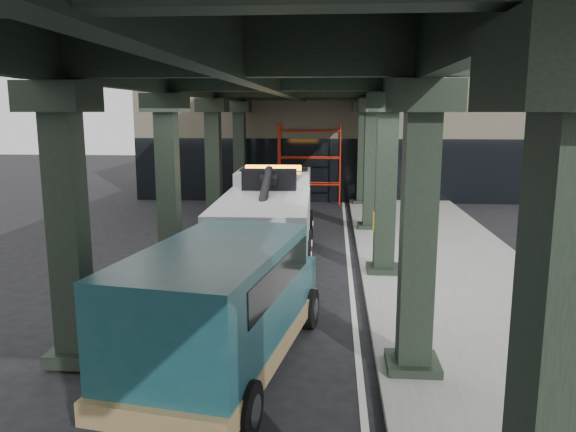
% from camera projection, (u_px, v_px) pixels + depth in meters
% --- Properties ---
extents(ground, '(90.00, 90.00, 0.00)m').
position_uv_depth(ground, '(283.00, 297.00, 13.86)').
color(ground, black).
rests_on(ground, ground).
extents(sidewalk, '(5.00, 40.00, 0.15)m').
position_uv_depth(sidewalk, '(452.00, 275.00, 15.45)').
color(sidewalk, gray).
rests_on(sidewalk, ground).
extents(lane_stripe, '(0.12, 38.00, 0.01)m').
position_uv_depth(lane_stripe, '(350.00, 275.00, 15.68)').
color(lane_stripe, silver).
rests_on(lane_stripe, ground).
extents(viaduct, '(7.40, 32.00, 6.40)m').
position_uv_depth(viaduct, '(275.00, 75.00, 14.86)').
color(viaduct, black).
rests_on(viaduct, ground).
extents(building, '(22.00, 10.00, 8.00)m').
position_uv_depth(building, '(348.00, 121.00, 32.57)').
color(building, '#C6B793').
rests_on(building, ground).
extents(scaffolding, '(3.08, 0.88, 4.00)m').
position_uv_depth(scaffolding, '(310.00, 161.00, 27.83)').
color(scaffolding, red).
rests_on(scaffolding, ground).
extents(tow_truck, '(2.85, 8.89, 2.89)m').
position_uv_depth(tow_truck, '(269.00, 215.00, 17.20)').
color(tow_truck, black).
rests_on(tow_truck, ground).
extents(towed_van, '(3.10, 6.02, 2.33)m').
position_uv_depth(towed_van, '(223.00, 304.00, 9.64)').
color(towed_van, '#133F46').
rests_on(towed_van, ground).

